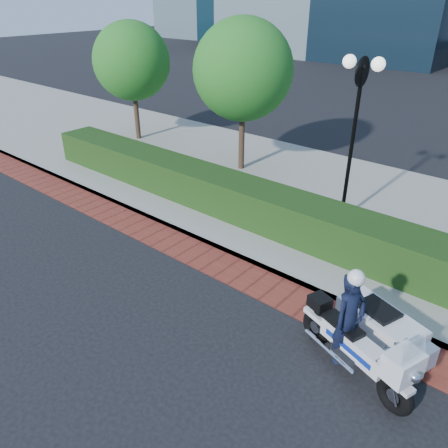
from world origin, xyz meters
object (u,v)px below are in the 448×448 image
Objects in this scene: tree_b at (243,70)px; tree_a at (132,61)px; lamppost at (356,116)px; police_motorcycle at (366,331)px.

tree_a is at bearing 180.00° from tree_b.
tree_a is 5.50m from tree_b.
lamppost is 5.60m from police_motorcycle.
tree_a is 0.94× the size of tree_b.
police_motorcycle is (2.58, -4.41, -2.29)m from lamppost.
police_motorcycle is at bearing -24.41° from tree_a.
tree_b is (5.50, 0.00, 0.21)m from tree_a.
tree_b is at bearing 0.00° from tree_a.
police_motorcycle is (7.08, -5.71, -2.77)m from tree_b.
police_motorcycle is at bearing -38.88° from tree_b.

